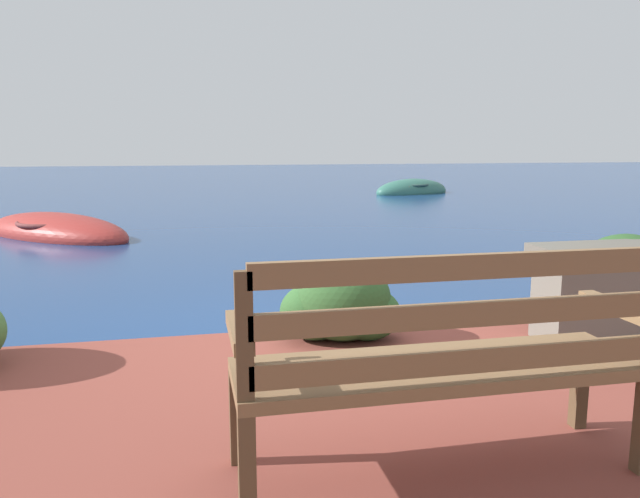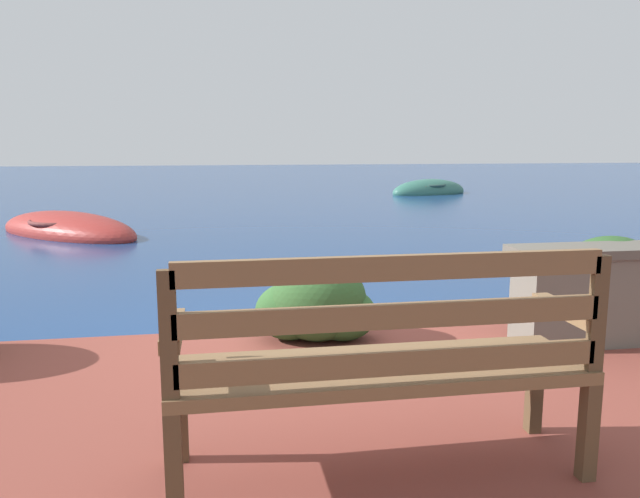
# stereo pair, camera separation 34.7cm
# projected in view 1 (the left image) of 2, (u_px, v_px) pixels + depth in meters

# --- Properties ---
(ground_plane) EXTENTS (80.00, 80.00, 0.00)m
(ground_plane) POSITION_uv_depth(u_px,v_px,m) (315.00, 356.00, 4.54)
(ground_plane) COLOR navy
(park_bench) EXTENTS (1.66, 0.48, 0.93)m
(park_bench) POSITION_uv_depth(u_px,v_px,m) (445.00, 358.00, 2.43)
(park_bench) COLOR brown
(park_bench) RESTS_ON patio_terrace
(hedge_clump_left) EXTENTS (0.81, 0.58, 0.55)m
(hedge_clump_left) POSITION_uv_depth(u_px,v_px,m) (341.00, 305.00, 4.18)
(hedge_clump_left) COLOR #2D5628
(hedge_clump_left) RESTS_ON patio_terrace
(hedge_clump_centre) EXTENTS (0.98, 0.71, 0.67)m
(hedge_clump_centre) POSITION_uv_depth(u_px,v_px,m) (623.00, 285.00, 4.54)
(hedge_clump_centre) COLOR #284C23
(hedge_clump_centre) RESTS_ON patio_terrace
(rowboat_nearest) EXTENTS (3.18, 3.14, 0.68)m
(rowboat_nearest) POSITION_uv_depth(u_px,v_px,m) (56.00, 233.00, 10.38)
(rowboat_nearest) COLOR #9E2D28
(rowboat_nearest) RESTS_ON ground_plane
(rowboat_mid) EXTENTS (2.78, 1.78, 0.79)m
(rowboat_mid) POSITION_uv_depth(u_px,v_px,m) (412.00, 191.00, 19.09)
(rowboat_mid) COLOR #336B5B
(rowboat_mid) RESTS_ON ground_plane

